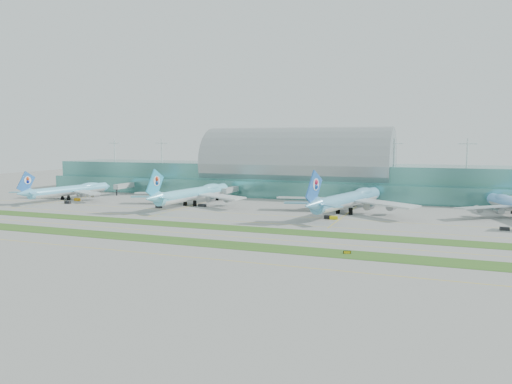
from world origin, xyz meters
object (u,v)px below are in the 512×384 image
at_px(airliner_c, 349,199).
at_px(taxiway_sign_east, 347,252).
at_px(airliner_a, 71,190).
at_px(terminal, 297,173).
at_px(airliner_b, 194,193).

bearing_deg(airliner_c, taxiway_sign_east, -66.63).
relative_size(airliner_a, taxiway_sign_east, 28.81).
bearing_deg(terminal, airliner_c, -56.32).
xyz_separation_m(airliner_a, airliner_c, (164.68, 2.08, 1.27)).
bearing_deg(airliner_c, airliner_b, -166.95).
height_order(airliner_a, airliner_c, airliner_c).
height_order(terminal, airliner_c, terminal).
relative_size(terminal, airliner_c, 4.20).
bearing_deg(taxiway_sign_east, airliner_c, 80.32).
xyz_separation_m(airliner_b, airliner_c, (83.45, -0.41, 0.38)).
bearing_deg(airliner_a, terminal, 38.95).
bearing_deg(airliner_c, terminal, 137.01).
relative_size(airliner_b, airliner_c, 0.96).
bearing_deg(terminal, taxiway_sign_east, -68.63).
bearing_deg(airliner_c, airliner_a, -165.95).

